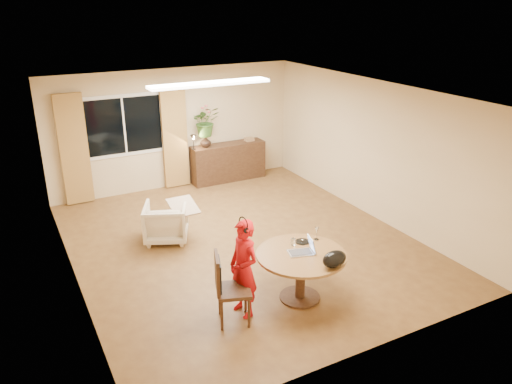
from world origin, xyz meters
TOP-DOWN VIEW (x-y plane):
  - floor at (0.00, 0.00)m, footprint 6.50×6.50m
  - ceiling at (0.00, 0.00)m, footprint 6.50×6.50m
  - wall_back at (0.00, 3.25)m, footprint 5.50×0.00m
  - wall_left at (-2.75, 0.00)m, footprint 0.00×6.50m
  - wall_right at (2.75, 0.00)m, footprint 0.00×6.50m
  - window at (-1.10, 3.23)m, footprint 1.70×0.03m
  - curtain_left at (-2.15, 3.15)m, footprint 0.55×0.08m
  - curtain_right at (-0.05, 3.15)m, footprint 0.55×0.08m
  - ceiling_panel at (0.00, 1.20)m, footprint 2.20×0.35m
  - dining_table at (-0.04, -1.92)m, footprint 1.24×1.24m
  - dining_chair at (-1.09, -1.96)m, footprint 0.59×0.56m
  - child at (-0.89, -1.86)m, footprint 0.55×0.41m
  - laptop at (-0.04, -1.90)m, footprint 0.40×0.32m
  - tumbler at (-0.01, -1.65)m, footprint 0.08×0.08m
  - wine_glass at (0.38, -1.66)m, footprint 0.07×0.07m
  - pot_lid at (0.16, -1.64)m, footprint 0.23×0.23m
  - handbag at (0.14, -2.42)m, footprint 0.39×0.29m
  - armchair at (-1.11, 0.72)m, footprint 0.96×0.97m
  - throw at (-0.82, 0.64)m, footprint 0.45×0.55m
  - sideboard at (1.15, 3.01)m, footprint 1.73×0.42m
  - vase at (0.61, 3.01)m, footprint 0.27×0.27m
  - bouquet at (0.63, 3.01)m, footprint 0.66×0.59m
  - book_stack at (1.70, 3.01)m, footprint 0.22×0.17m
  - desk_lamp at (0.30, 2.96)m, footprint 0.18×0.18m

SIDE VIEW (x-z plane):
  - floor at x=0.00m, z-range 0.00..0.00m
  - armchair at x=-1.11m, z-range 0.00..0.67m
  - sideboard at x=1.15m, z-range 0.00..0.87m
  - dining_chair at x=-1.09m, z-range 0.00..0.98m
  - dining_table at x=-0.04m, z-range 0.20..0.91m
  - child at x=-0.89m, z-range 0.00..1.35m
  - throw at x=-0.82m, z-range 0.67..0.70m
  - pot_lid at x=0.16m, z-range 0.71..0.74m
  - tumbler at x=-0.01m, z-range 0.71..0.81m
  - wine_glass at x=0.38m, z-range 0.71..0.91m
  - handbag at x=0.14m, z-range 0.71..0.94m
  - laptop at x=-0.04m, z-range 0.71..0.94m
  - book_stack at x=1.70m, z-range 0.87..0.95m
  - vase at x=0.61m, z-range 0.87..1.11m
  - desk_lamp at x=0.30m, z-range 0.87..1.20m
  - curtain_left at x=-2.15m, z-range 0.02..2.27m
  - curtain_right at x=-0.05m, z-range 0.02..2.27m
  - wall_back at x=0.00m, z-range -1.45..4.05m
  - wall_left at x=-2.75m, z-range -1.95..4.55m
  - wall_right at x=2.75m, z-range -1.95..4.55m
  - bouquet at x=0.63m, z-range 1.11..1.77m
  - window at x=-1.10m, z-range 0.85..2.15m
  - ceiling_panel at x=0.00m, z-range 2.54..2.59m
  - ceiling at x=0.00m, z-range 2.60..2.60m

